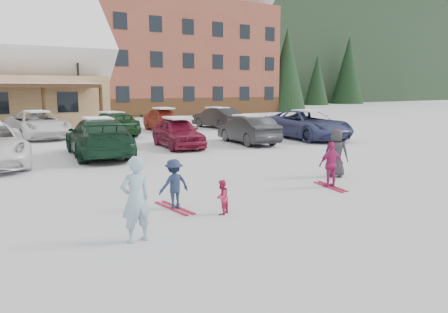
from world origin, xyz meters
TOP-DOWN VIEW (x-y plane):
  - ground at (0.00, 0.00)m, footprint 160.00×160.00m
  - alpine_hotel at (14.27, 38.00)m, footprint 31.48×14.01m
  - lamp_post at (3.12, 24.20)m, footprint 0.50×0.25m
  - conifer_1 at (30.00, 32.00)m, footprint 4.84×4.84m
  - conifer_3 at (6.00, 44.00)m, footprint 3.96×3.96m
  - conifer_4 at (34.00, 46.00)m, footprint 5.06×5.06m
  - adult_skier at (-2.96, -1.06)m, footprint 0.60×0.43m
  - toddler_red at (-0.74, -0.47)m, footprint 0.47×0.44m
  - child_navy at (-1.39, 0.51)m, footprint 0.76×0.47m
  - skis_child_navy at (-1.39, 0.51)m, footprint 0.28×1.41m
  - child_magenta at (3.25, 0.07)m, footprint 0.80×0.48m
  - skis_child_magenta at (3.25, 0.07)m, footprint 0.53×1.41m
  - bystander_dark at (4.47, 1.00)m, footprint 0.80×0.87m
  - parked_car_3 at (-0.34, 9.16)m, footprint 2.92×5.61m
  - parked_car_4 at (3.60, 9.84)m, footprint 2.28×4.29m
  - parked_car_5 at (7.21, 9.21)m, footprint 2.12×4.42m
  - parked_car_6 at (11.12, 9.06)m, footprint 3.27×5.87m
  - parked_car_10 at (-1.08, 17.56)m, footprint 2.95×5.60m
  - parked_car_11 at (2.73, 16.39)m, footprint 2.27×4.89m
  - parked_car_12 at (6.62, 17.55)m, footprint 2.20×4.51m
  - parked_car_13 at (10.68, 17.42)m, footprint 1.81×4.42m

SIDE VIEW (x-z plane):
  - ground at x=0.00m, z-range 0.00..0.00m
  - skis_child_navy at x=-1.39m, z-range 0.00..0.03m
  - skis_child_magenta at x=3.25m, z-range 0.00..0.03m
  - toddler_red at x=-0.74m, z-range 0.00..0.77m
  - child_navy at x=-1.39m, z-range 0.00..1.15m
  - child_magenta at x=3.25m, z-range 0.00..1.28m
  - parked_car_11 at x=2.73m, z-range 0.00..1.38m
  - parked_car_4 at x=3.60m, z-range 0.00..1.39m
  - parked_car_5 at x=7.21m, z-range 0.00..1.40m
  - parked_car_13 at x=10.68m, z-range 0.00..1.42m
  - parked_car_12 at x=6.62m, z-range 0.00..1.48m
  - bystander_dark at x=4.47m, z-range 0.00..1.50m
  - parked_car_10 at x=-1.08m, z-range 0.00..1.50m
  - parked_car_3 at x=-0.34m, z-range 0.00..1.55m
  - parked_car_6 at x=11.12m, z-range 0.00..1.55m
  - adult_skier at x=-2.96m, z-range 0.00..1.56m
  - lamp_post at x=3.12m, z-range 0.40..6.57m
  - conifer_3 at x=6.00m, z-range 0.53..9.71m
  - conifer_1 at x=30.00m, z-range 0.65..11.87m
  - conifer_4 at x=34.00m, z-range 0.68..12.41m
  - alpine_hotel at x=14.27m, z-range -2.11..19.37m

